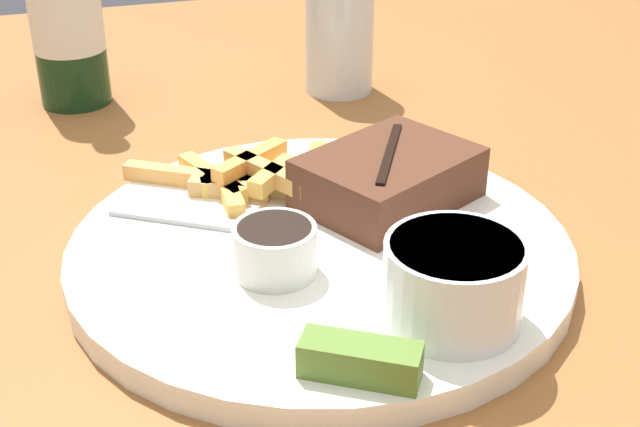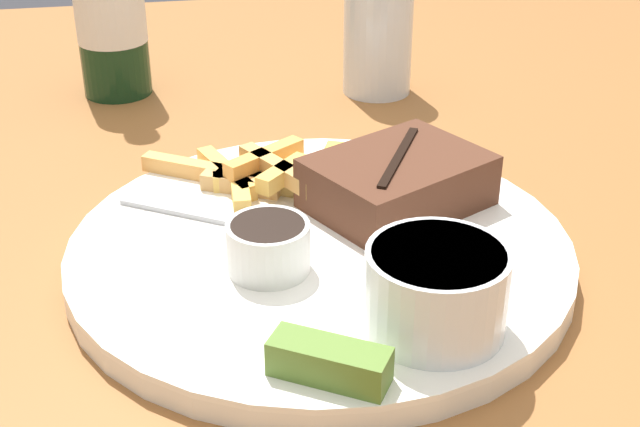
# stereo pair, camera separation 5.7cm
# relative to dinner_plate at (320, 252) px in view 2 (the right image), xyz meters

# --- Properties ---
(dining_table) EXTENTS (1.50, 1.33, 0.74)m
(dining_table) POSITION_rel_dinner_plate_xyz_m (0.00, 0.00, -0.07)
(dining_table) COLOR #935B2D
(dining_table) RESTS_ON ground_plane
(dinner_plate) EXTENTS (0.33, 0.33, 0.02)m
(dinner_plate) POSITION_rel_dinner_plate_xyz_m (0.00, 0.00, 0.00)
(dinner_plate) COLOR white
(dinner_plate) RESTS_ON dining_table
(steak_portion) EXTENTS (0.14, 0.13, 0.04)m
(steak_portion) POSITION_rel_dinner_plate_xyz_m (0.06, 0.04, 0.03)
(steak_portion) COLOR #512D1E
(steak_portion) RESTS_ON dinner_plate
(fries_pile) EXTENTS (0.15, 0.10, 0.02)m
(fries_pile) POSITION_rel_dinner_plate_xyz_m (-0.03, 0.08, 0.02)
(fries_pile) COLOR #D9B159
(fries_pile) RESTS_ON dinner_plate
(coleslaw_cup) EXTENTS (0.08, 0.08, 0.05)m
(coleslaw_cup) POSITION_rel_dinner_plate_xyz_m (0.04, -0.11, 0.04)
(coleslaw_cup) COLOR white
(coleslaw_cup) RESTS_ON dinner_plate
(dipping_sauce_cup) EXTENTS (0.05, 0.05, 0.03)m
(dipping_sauce_cup) POSITION_rel_dinner_plate_xyz_m (-0.04, -0.03, 0.03)
(dipping_sauce_cup) COLOR silver
(dipping_sauce_cup) RESTS_ON dinner_plate
(pickle_spear) EXTENTS (0.06, 0.05, 0.02)m
(pickle_spear) POSITION_rel_dinner_plate_xyz_m (-0.02, -0.14, 0.02)
(pickle_spear) COLOR #567A2D
(pickle_spear) RESTS_ON dinner_plate
(fork_utensil) EXTENTS (0.12, 0.08, 0.00)m
(fork_utensil) POSITION_rel_dinner_plate_xyz_m (-0.07, 0.05, 0.01)
(fork_utensil) COLOR #B7B7BC
(fork_utensil) RESTS_ON dinner_plate
(beer_bottle) EXTENTS (0.07, 0.07, 0.23)m
(beer_bottle) POSITION_rel_dinner_plate_xyz_m (-0.14, 0.34, 0.07)
(beer_bottle) COLOR #143319
(beer_bottle) RESTS_ON dining_table
(drinking_glass) EXTENTS (0.07, 0.07, 0.12)m
(drinking_glass) POSITION_rel_dinner_plate_xyz_m (0.11, 0.30, 0.05)
(drinking_glass) COLOR silver
(drinking_glass) RESTS_ON dining_table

